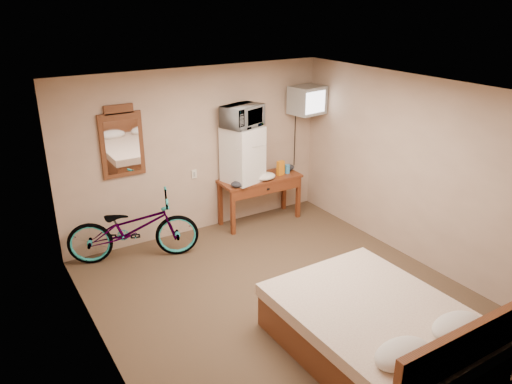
% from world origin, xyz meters
% --- Properties ---
extents(room, '(4.60, 4.64, 2.50)m').
position_xyz_m(room, '(-0.00, 0.00, 1.25)').
color(room, '#3E2C1F').
rests_on(room, ground).
extents(desk, '(1.33, 0.54, 0.75)m').
position_xyz_m(desk, '(0.94, 2.00, 0.63)').
color(desk, brown).
rests_on(desk, floor).
extents(mini_fridge, '(0.63, 0.62, 0.85)m').
position_xyz_m(mini_fridge, '(0.64, 2.06, 1.18)').
color(mini_fridge, white).
rests_on(mini_fridge, desk).
extents(microwave, '(0.69, 0.58, 0.33)m').
position_xyz_m(microwave, '(0.64, 2.06, 1.77)').
color(microwave, white).
rests_on(microwave, mini_fridge).
extents(snack_bag, '(0.12, 0.08, 0.23)m').
position_xyz_m(snack_bag, '(1.28, 1.97, 0.87)').
color(snack_bag, orange).
rests_on(snack_bag, desk).
extents(blue_cup, '(0.08, 0.08, 0.14)m').
position_xyz_m(blue_cup, '(1.42, 1.98, 0.82)').
color(blue_cup, '#388BC1').
rests_on(blue_cup, desk).
extents(cloth_cream, '(0.35, 0.27, 0.11)m').
position_xyz_m(cloth_cream, '(0.94, 1.91, 0.80)').
color(cloth_cream, white).
rests_on(cloth_cream, desk).
extents(cloth_dark_a, '(0.24, 0.18, 0.09)m').
position_xyz_m(cloth_dark_a, '(0.44, 1.86, 0.80)').
color(cloth_dark_a, black).
rests_on(cloth_dark_a, desk).
extents(cloth_dark_b, '(0.22, 0.18, 0.10)m').
position_xyz_m(cloth_dark_b, '(1.51, 2.09, 0.80)').
color(cloth_dark_b, black).
rests_on(cloth_dark_b, desk).
extents(crt_television, '(0.55, 0.62, 0.44)m').
position_xyz_m(crt_television, '(1.80, 2.02, 1.89)').
color(crt_television, black).
rests_on(crt_television, room).
extents(wall_mirror, '(0.59, 0.04, 1.00)m').
position_xyz_m(wall_mirror, '(-1.13, 2.27, 1.57)').
color(wall_mirror, brown).
rests_on(wall_mirror, room).
extents(bicycle, '(1.88, 1.16, 0.93)m').
position_xyz_m(bicycle, '(-1.20, 1.89, 0.47)').
color(bicycle, black).
rests_on(bicycle, floor).
extents(bed, '(1.60, 2.10, 0.90)m').
position_xyz_m(bed, '(0.23, -1.37, 0.29)').
color(bed, brown).
rests_on(bed, floor).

